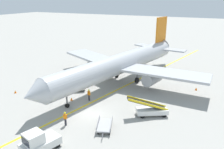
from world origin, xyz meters
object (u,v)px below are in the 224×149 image
Objects in this scene: baggage_tug_near_wing at (43,87)px; baggage_cart_loaded at (105,125)px; ground_crew_wing_walker at (65,118)px; ground_crew_marshaller at (89,95)px; safety_cone_nose_right at (196,89)px; airliner at (122,63)px; safety_cone_wingtip_left at (71,99)px; safety_cone_nose_left at (15,92)px; belt_loader_aft_hold at (80,83)px; belt_loader_forward_hold at (151,110)px; pushback_tug at (38,142)px.

baggage_tug_near_wing is 13.95m from baggage_cart_loaded.
ground_crew_marshaller is at bearing 98.03° from ground_crew_wing_walker.
safety_cone_nose_right is at bearing 63.60° from baggage_cart_loaded.
airliner is 15.02m from baggage_cart_loaded.
ground_crew_wing_walker is 6.67m from safety_cone_wingtip_left.
safety_cone_nose_left is at bearing -167.30° from ground_crew_marshaller.
belt_loader_aft_hold is 11.07× the size of safety_cone_nose_left.
baggage_tug_near_wing is 5.50m from safety_cone_wingtip_left.
safety_cone_wingtip_left is (-2.30, -1.05, -0.69)m from ground_crew_marshaller.
belt_loader_forward_hold is 1.31× the size of baggage_cart_loaded.
airliner is at bearing 131.05° from belt_loader_forward_hold.
ground_crew_marshaller is at bearing 177.87° from belt_loader_forward_hold.
belt_loader_aft_hold is (-5.18, -5.04, -2.64)m from airliner.
belt_loader_forward_hold is 10.40m from ground_crew_wing_walker.
baggage_tug_near_wing is at bearing -151.94° from safety_cone_nose_right.
belt_loader_aft_hold reaches higher than safety_cone_nose_left.
ground_crew_marshaller is at bearing -42.71° from belt_loader_aft_hold.
belt_loader_aft_hold is 9.87m from safety_cone_nose_left.
pushback_tug is at bearing -49.92° from baggage_tug_near_wing.
baggage_cart_loaded is (9.21, -9.13, -0.31)m from belt_loader_aft_hold.
pushback_tug is 13.67m from belt_loader_forward_hold.
belt_loader_aft_hold reaches higher than ground_crew_wing_walker.
ground_crew_wing_walker is 13.22m from safety_cone_nose_left.
belt_loader_forward_hold reaches higher than ground_crew_marshaller.
ground_crew_marshaller is 3.86× the size of safety_cone_nose_left.
safety_cone_nose_left and safety_cone_wingtip_left have the same top height.
safety_cone_nose_left is at bearing 161.38° from ground_crew_wing_walker.
baggage_tug_near_wing is 5.80m from belt_loader_aft_hold.
belt_loader_aft_hold is at bearing 163.20° from belt_loader_forward_hold.
belt_loader_aft_hold reaches higher than pushback_tug.
safety_cone_nose_right is (21.04, 11.22, -0.71)m from baggage_tug_near_wing.
belt_loader_forward_hold is 2.92× the size of ground_crew_marshaller.
baggage_cart_loaded is 8.63× the size of safety_cone_wingtip_left.
pushback_tug reaches higher than baggage_tug_near_wing.
safety_cone_nose_right is 1.00× the size of safety_cone_wingtip_left.
belt_loader_forward_hold is at bearing -16.80° from belt_loader_aft_hold.
baggage_cart_loaded is at bearing -20.22° from baggage_tug_near_wing.
airliner is at bearing 81.44° from ground_crew_marshaller.
baggage_tug_near_wing reaches higher than ground_crew_wing_walker.
airliner is at bearing 41.13° from safety_cone_nose_left.
safety_cone_nose_left is (-7.67, -6.18, -0.56)m from belt_loader_aft_hold.
airliner reaches higher than pushback_tug.
pushback_tug reaches higher than safety_cone_nose_left.
baggage_tug_near_wing reaches higher than ground_crew_marshaller.
ground_crew_marshaller reaches higher than safety_cone_nose_left.
ground_crew_marshaller is (-9.10, 0.34, 0.13)m from belt_loader_forward_hold.
belt_loader_aft_hold is at bearing 109.29° from pushback_tug.
safety_cone_nose_right is (7.96, 16.04, -0.25)m from baggage_cart_loaded.
baggage_tug_near_wing is at bearing 159.78° from baggage_cart_loaded.
safety_cone_wingtip_left is at bearing 119.48° from ground_crew_wing_walker.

